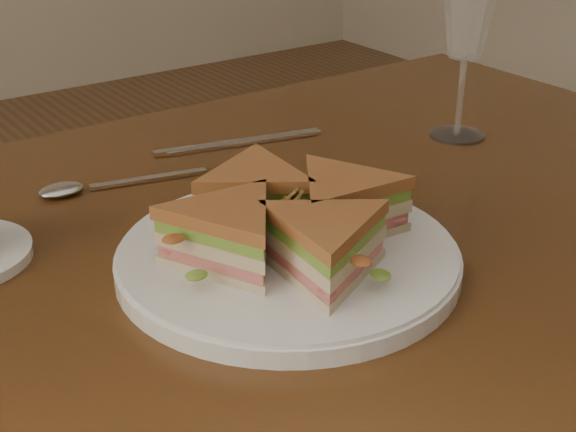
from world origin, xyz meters
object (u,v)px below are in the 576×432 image
(plate, at_px, (288,259))
(sandwich_wedges, at_px, (288,221))
(wine_glass, at_px, (468,16))
(spoon, at_px, (83,188))
(knife, at_px, (234,144))
(table, at_px, (296,316))

(plate, xyz_separation_m, sandwich_wedges, (-0.00, 0.00, 0.04))
(wine_glass, bearing_deg, spoon, 166.03)
(spoon, height_order, knife, spoon)
(plate, bearing_deg, table, 48.37)
(spoon, height_order, wine_glass, wine_glass)
(plate, distance_m, knife, 0.31)
(table, distance_m, plate, 0.13)
(knife, height_order, wine_glass, wine_glass)
(spoon, xyz_separation_m, wine_glass, (0.45, -0.11, 0.15))
(sandwich_wedges, height_order, knife, sandwich_wedges)
(sandwich_wedges, xyz_separation_m, spoon, (-0.08, 0.26, -0.04))
(spoon, relative_size, wine_glass, 0.86)
(sandwich_wedges, xyz_separation_m, knife, (0.12, 0.28, -0.04))
(table, bearing_deg, knife, 72.76)
(spoon, bearing_deg, plate, -58.90)
(table, relative_size, wine_glass, 5.71)
(sandwich_wedges, relative_size, spoon, 1.38)
(wine_glass, bearing_deg, knife, 151.12)
(plate, relative_size, sandwich_wedges, 1.22)
(plate, distance_m, sandwich_wedges, 0.04)
(table, height_order, plate, plate)
(sandwich_wedges, bearing_deg, plate, -26.57)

